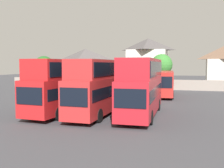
% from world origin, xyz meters
% --- Properties ---
extents(ground, '(140.00, 140.00, 0.00)m').
position_xyz_m(ground, '(0.00, 18.00, 0.00)').
color(ground, '#424247').
extents(depot_boundary_wall, '(56.00, 0.50, 1.80)m').
position_xyz_m(depot_boundary_wall, '(0.00, 25.52, 0.90)').
color(depot_boundary_wall, gray).
rests_on(depot_boundary_wall, ground).
extents(bus_1, '(3.26, 10.83, 4.93)m').
position_xyz_m(bus_1, '(-3.55, -0.17, 2.78)').
color(bus_1, red).
rests_on(bus_1, ground).
extents(bus_2, '(2.65, 11.03, 4.90)m').
position_xyz_m(bus_2, '(-0.19, -0.03, 2.76)').
color(bus_2, red).
rests_on(bus_2, ground).
extents(bus_3, '(2.89, 10.69, 4.98)m').
position_xyz_m(bus_3, '(3.55, 0.18, 2.80)').
color(bus_3, '#B41B25').
rests_on(bus_3, ground).
extents(bus_4, '(3.00, 11.32, 5.05)m').
position_xyz_m(bus_4, '(-3.16, 15.79, 2.84)').
color(bus_4, '#B2231E').
rests_on(bus_4, ground).
extents(bus_5, '(3.45, 12.20, 5.02)m').
position_xyz_m(bus_5, '(-0.50, 15.67, 2.83)').
color(bus_5, red).
rests_on(bus_5, ground).
extents(bus_6, '(3.20, 10.33, 3.50)m').
position_xyz_m(bus_6, '(3.98, 15.49, 2.00)').
color(bus_6, red).
rests_on(bus_6, ground).
extents(house_terrace_left, '(9.87, 6.34, 7.97)m').
position_xyz_m(house_terrace_left, '(-15.24, 33.28, 4.07)').
color(house_terrace_left, silver).
rests_on(house_terrace_left, ground).
extents(house_terrace_centre, '(8.03, 8.17, 9.86)m').
position_xyz_m(house_terrace_centre, '(-1.14, 33.00, 5.02)').
color(house_terrace_centre, silver).
rests_on(house_terrace_centre, ground).
extents(tree_left_of_lot, '(4.00, 4.00, 6.43)m').
position_xyz_m(tree_left_of_lot, '(2.23, 28.02, 4.39)').
color(tree_left_of_lot, brown).
rests_on(tree_left_of_lot, ground).
extents(tree_right_of_lot, '(3.74, 3.74, 6.08)m').
position_xyz_m(tree_right_of_lot, '(-19.30, 22.52, 4.18)').
color(tree_right_of_lot, brown).
rests_on(tree_right_of_lot, ground).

